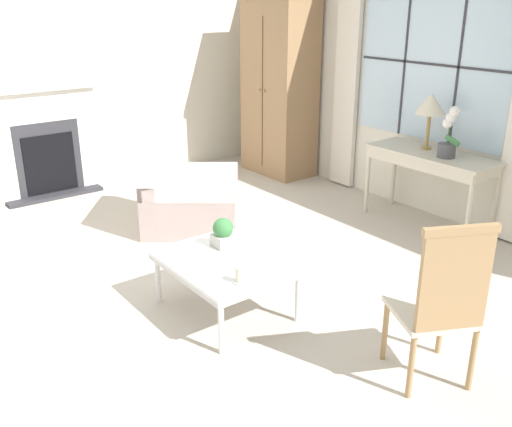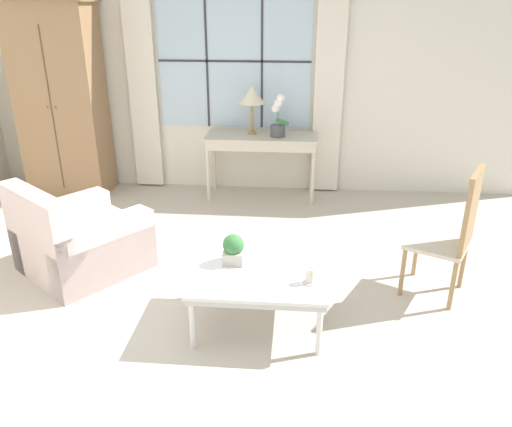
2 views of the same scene
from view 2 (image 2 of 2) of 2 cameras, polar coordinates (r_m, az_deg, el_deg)
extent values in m
plane|color=#BCB2A3|center=(3.74, -8.05, -12.73)|extent=(14.00, 14.00, 0.00)
cube|color=silver|center=(6.08, -2.43, 15.73)|extent=(7.20, 0.06, 2.80)
cube|color=silver|center=(6.03, -2.49, 17.00)|extent=(1.78, 0.01, 1.53)
cube|color=#2D2D33|center=(6.07, -5.64, 16.96)|extent=(0.02, 0.02, 1.53)
cube|color=#2D2D33|center=(5.99, 0.68, 16.98)|extent=(0.02, 0.02, 1.53)
cube|color=#2D2D33|center=(6.02, -2.50, 17.00)|extent=(1.78, 0.02, 0.02)
cube|color=silver|center=(6.25, -12.83, 13.99)|extent=(0.33, 0.06, 2.45)
cube|color=silver|center=(5.98, 8.31, 13.91)|extent=(0.33, 0.06, 2.45)
cube|color=#93704C|center=(6.37, -21.31, 11.71)|extent=(0.93, 0.53, 2.17)
cube|color=brown|center=(6.14, -22.31, 10.77)|extent=(0.01, 0.01, 1.83)
sphere|color=#997F4C|center=(6.15, -22.82, 11.12)|extent=(0.03, 0.03, 0.03)
sphere|color=#997F4C|center=(6.10, -21.97, 11.17)|extent=(0.03, 0.03, 0.03)
cube|color=beige|center=(5.83, 0.65, 8.80)|extent=(1.29, 0.51, 0.03)
cube|color=beige|center=(5.84, 0.65, 8.18)|extent=(1.24, 0.49, 0.10)
cylinder|color=beige|center=(5.81, -5.50, 4.76)|extent=(0.04, 0.04, 0.72)
cylinder|color=beige|center=(5.72, 6.54, 4.42)|extent=(0.04, 0.04, 0.72)
cylinder|color=beige|center=(6.21, -4.81, 6.01)|extent=(0.04, 0.04, 0.72)
cylinder|color=beige|center=(6.12, 6.47, 5.70)|extent=(0.04, 0.04, 0.72)
cylinder|color=#9E7F47|center=(5.89, -0.45, 9.22)|extent=(0.10, 0.10, 0.02)
cylinder|color=#9E7F47|center=(5.85, -0.46, 10.89)|extent=(0.04, 0.04, 0.33)
cone|color=beige|center=(5.80, -0.46, 13.44)|extent=(0.29, 0.29, 0.20)
cylinder|color=#4C4C51|center=(5.76, 2.49, 9.41)|extent=(0.17, 0.17, 0.13)
cylinder|color=#38753D|center=(5.70, 2.53, 11.71)|extent=(0.01, 0.01, 0.34)
cube|color=#38753D|center=(5.73, 3.03, 10.42)|extent=(0.16, 0.02, 0.09)
sphere|color=white|center=(5.71, 2.24, 11.90)|extent=(0.09, 0.09, 0.09)
sphere|color=white|center=(5.70, 2.55, 12.50)|extent=(0.09, 0.09, 0.09)
sphere|color=white|center=(5.69, 2.87, 13.10)|extent=(0.09, 0.09, 0.09)
cube|color=beige|center=(4.61, -19.03, -3.66)|extent=(1.24, 1.25, 0.40)
cube|color=beige|center=(4.31, -23.92, -0.35)|extent=(0.80, 0.66, 0.41)
cube|color=beige|center=(4.86, -21.12, -1.65)|extent=(0.70, 0.83, 0.54)
cube|color=beige|center=(4.31, -16.90, -4.25)|extent=(0.70, 0.83, 0.54)
cube|color=beige|center=(4.16, 19.99, -3.23)|extent=(0.59, 0.59, 0.03)
cube|color=#9E7A51|center=(4.01, 23.32, 0.02)|extent=(0.22, 0.38, 0.57)
cube|color=#9E7A51|center=(3.91, 24.02, 4.14)|extent=(0.23, 0.40, 0.05)
cylinder|color=#9E7A51|center=(4.12, 16.40, -6.45)|extent=(0.04, 0.04, 0.42)
cylinder|color=#9E7A51|center=(4.45, 17.81, -4.34)|extent=(0.04, 0.04, 0.42)
cylinder|color=#9E7A51|center=(4.06, 21.55, -7.67)|extent=(0.04, 0.04, 0.42)
cylinder|color=#9E7A51|center=(4.40, 22.57, -5.42)|extent=(0.04, 0.04, 0.42)
cube|color=silver|center=(3.54, 0.36, -6.85)|extent=(0.95, 0.75, 0.03)
cube|color=beige|center=(3.56, 0.36, -7.30)|extent=(0.93, 0.74, 0.04)
cylinder|color=silver|center=(3.44, -7.30, -12.25)|extent=(0.04, 0.04, 0.40)
cylinder|color=silver|center=(3.38, 7.24, -12.97)|extent=(0.04, 0.04, 0.40)
cylinder|color=silver|center=(3.98, -5.38, -6.84)|extent=(0.04, 0.04, 0.40)
cylinder|color=silver|center=(3.93, 6.96, -7.36)|extent=(0.04, 0.04, 0.40)
cube|color=#BCB7AD|center=(3.64, -2.58, -4.96)|extent=(0.15, 0.15, 0.09)
sphere|color=#38753D|center=(3.59, -2.61, -3.58)|extent=(0.15, 0.15, 0.15)
cylinder|color=silver|center=(3.42, 6.16, -7.82)|extent=(0.09, 0.09, 0.01)
cylinder|color=beige|center=(3.39, 6.20, -7.00)|extent=(0.07, 0.07, 0.10)
cylinder|color=black|center=(3.36, 6.24, -6.16)|extent=(0.00, 0.00, 0.01)
camera|label=1|loc=(2.98, 76.54, 5.80)|focal=40.00mm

